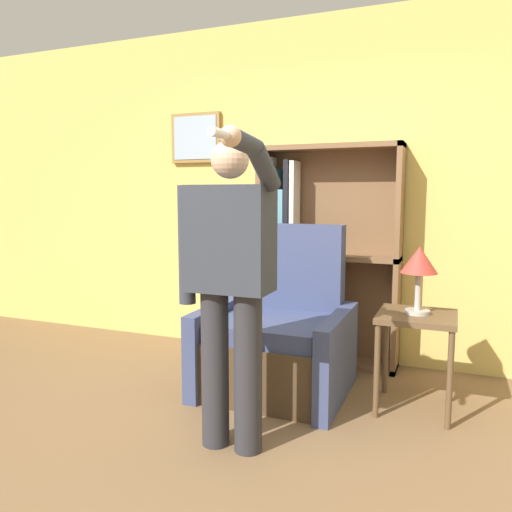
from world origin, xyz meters
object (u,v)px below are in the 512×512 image
at_px(side_table, 416,330).
at_px(table_lamp, 419,264).
at_px(bookcase, 310,258).
at_px(person_standing, 229,277).
at_px(armchair, 279,339).

xyz_separation_m(side_table, table_lamp, (0.00, 0.00, 0.42)).
xyz_separation_m(bookcase, person_standing, (0.01, -1.58, 0.09)).
bearing_deg(person_standing, armchair, 92.61).
bearing_deg(table_lamp, bookcase, 142.31).
distance_m(person_standing, table_lamp, 1.25).
xyz_separation_m(armchair, side_table, (0.93, -0.02, 0.17)).
bearing_deg(bookcase, table_lamp, -37.69).
distance_m(armchair, side_table, 0.94).
bearing_deg(table_lamp, armchair, 178.99).
distance_m(bookcase, table_lamp, 1.14).
xyz_separation_m(bookcase, armchair, (-0.03, -0.68, -0.50)).
relative_size(bookcase, armchair, 1.53).
relative_size(person_standing, table_lamp, 3.88).
height_order(person_standing, side_table, person_standing).
bearing_deg(table_lamp, person_standing, -134.91).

